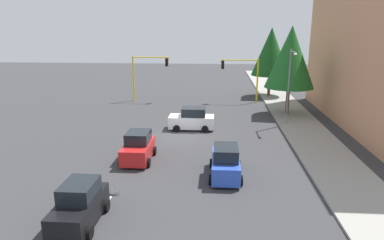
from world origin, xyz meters
name	(u,v)px	position (x,y,z in m)	size (l,w,h in m)	color
ground_plane	(184,136)	(0.00, 0.00, 0.00)	(120.00, 120.00, 0.00)	#353538
sidewalk_kerb	(298,122)	(-5.00, 10.50, 0.07)	(80.00, 4.00, 0.15)	gray
lane_arrow_near	(107,199)	(11.51, -3.00, 0.01)	(2.40, 1.10, 1.10)	silver
traffic_signal_far_left	(242,72)	(-14.00, 5.63, 3.73)	(0.36, 4.59, 5.24)	yellow
traffic_signal_far_right	(148,69)	(-14.00, -5.67, 3.90)	(0.36, 4.59, 5.49)	yellow
street_lamp_curbside	(290,79)	(-3.61, 9.20, 4.35)	(2.15, 0.28, 7.00)	slate
tree_roadside_mid	(291,57)	(-8.00, 10.00, 5.94)	(4.93, 4.93, 9.04)	brown
tree_roadside_far	(271,52)	(-18.00, 9.50, 5.82)	(4.82, 4.82, 8.84)	brown
car_white	(192,119)	(-2.00, 0.55, 0.90)	(2.10, 3.99, 1.98)	white
car_black	(79,205)	(13.88, -3.50, 0.90)	(3.84, 1.96, 1.98)	black
car_blue	(226,163)	(8.09, 3.33, 0.90)	(3.99, 1.96, 1.98)	blue
car_red	(138,148)	(5.78, -2.57, 0.90)	(3.67, 2.04, 1.98)	red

